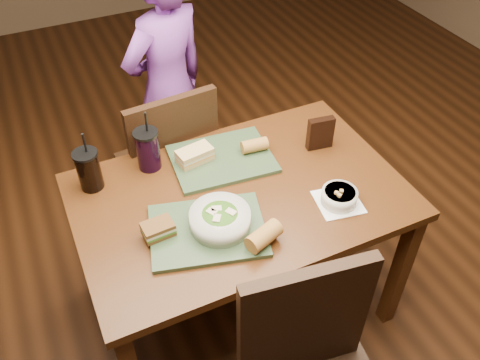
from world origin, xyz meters
name	(u,v)px	position (x,y,z in m)	size (l,w,h in m)	color
ground	(240,301)	(0.00, 0.00, 0.00)	(6.00, 6.00, 0.00)	#381C0B
dining_table	(240,209)	(0.00, 0.00, 0.66)	(1.30, 0.85, 0.75)	#46240E
chair_far	(171,163)	(-0.12, 0.53, 0.54)	(0.45, 0.45, 0.97)	black
diner	(168,88)	(0.01, 0.93, 0.70)	(0.51, 0.34, 1.41)	purple
tray_near	(208,230)	(-0.20, -0.14, 0.76)	(0.42, 0.32, 0.02)	#31462A
tray_far	(222,159)	(0.01, 0.21, 0.76)	(0.42, 0.32, 0.02)	#31462A
salad_bowl	(220,219)	(-0.15, -0.14, 0.81)	(0.22, 0.22, 0.07)	silver
soup_bowl	(339,197)	(0.33, -0.21, 0.78)	(0.20, 0.20, 0.07)	white
sandwich_near	(158,229)	(-0.37, -0.09, 0.79)	(0.12, 0.08, 0.05)	#593819
sandwich_far	(195,155)	(-0.10, 0.24, 0.80)	(0.16, 0.10, 0.06)	tan
baguette_near	(264,236)	(-0.04, -0.28, 0.80)	(0.07, 0.07, 0.13)	#AD7533
baguette_far	(254,145)	(0.16, 0.20, 0.80)	(0.06, 0.06, 0.11)	#AD7533
cup_cola	(89,170)	(-0.52, 0.29, 0.84)	(0.10, 0.10, 0.27)	black
cup_berry	(148,149)	(-0.27, 0.31, 0.84)	(0.10, 0.10, 0.28)	black
chip_bag	(320,133)	(0.44, 0.12, 0.82)	(0.11, 0.04, 0.15)	black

